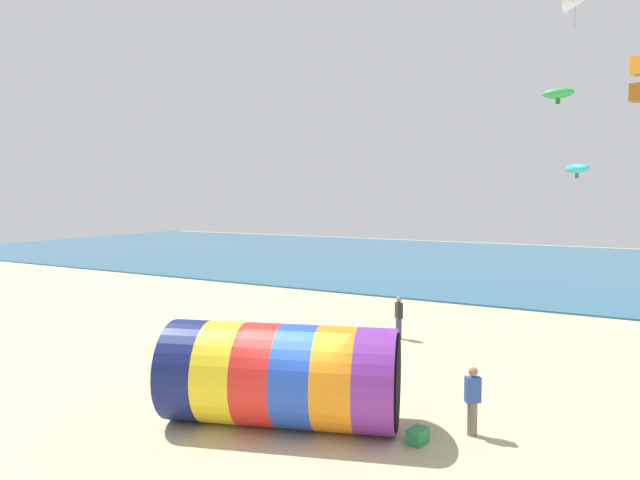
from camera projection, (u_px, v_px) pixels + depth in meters
The scene contains 9 objects.
ground_plane at pixel (301, 429), 14.10m from camera, with size 120.00×120.00×0.00m, color #CCBA8C.
sea at pixel (540, 265), 47.21m from camera, with size 120.00×40.00×0.10m, color #236084.
giant_inflatable_tube at pixel (282, 375), 14.32m from camera, with size 6.31×4.27×2.56m.
kite_handler at pixel (473, 400), 13.71m from camera, with size 0.42×0.38×1.68m.
kite_green_parafoil at pixel (558, 93), 26.85m from camera, with size 1.54×0.88×0.82m.
kite_white_delta at pixel (575, 2), 26.15m from camera, with size 1.14×1.11×1.63m.
kite_cyan_parafoil at pixel (577, 168), 24.32m from camera, with size 1.29×1.20×0.67m.
bystander_near_water at pixel (399, 317), 23.02m from camera, with size 0.40×0.42×1.73m.
cooler_box at pixel (418, 436), 13.28m from camera, with size 0.52×0.36×0.36m, color #268C4C.
Camera 1 is at (7.16, -11.69, 5.76)m, focal length 32.00 mm.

